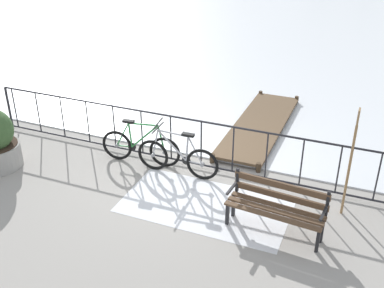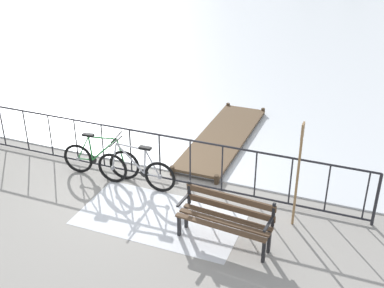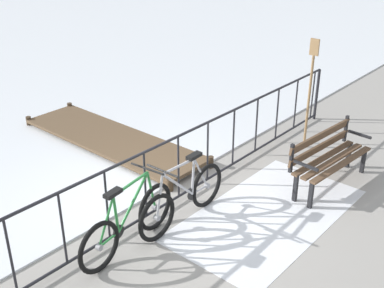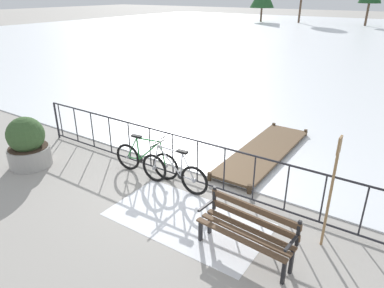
{
  "view_description": "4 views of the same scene",
  "coord_description": "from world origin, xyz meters",
  "px_view_note": "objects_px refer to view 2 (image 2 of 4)",
  "views": [
    {
      "loc": [
        3.32,
        -7.73,
        4.92
      ],
      "look_at": [
        0.45,
        -0.77,
        0.95
      ],
      "focal_mm": 44.06,
      "sensor_mm": 36.0,
      "label": 1
    },
    {
      "loc": [
        4.13,
        -7.78,
        5.18
      ],
      "look_at": [
        1.0,
        0.09,
        0.92
      ],
      "focal_mm": 45.31,
      "sensor_mm": 36.0,
      "label": 2
    },
    {
      "loc": [
        -4.24,
        -4.18,
        3.89
      ],
      "look_at": [
        0.76,
        0.11,
        0.75
      ],
      "focal_mm": 45.93,
      "sensor_mm": 36.0,
      "label": 3
    },
    {
      "loc": [
        3.99,
        -5.63,
        3.94
      ],
      "look_at": [
        0.2,
        -0.01,
        0.95
      ],
      "focal_mm": 32.53,
      "sensor_mm": 36.0,
      "label": 4
    }
  ],
  "objects_px": {
    "oar_upright": "(298,169)",
    "bicycle_second": "(101,160)",
    "park_bench": "(226,215)",
    "bicycle_near_railing": "(136,171)"
  },
  "relations": [
    {
      "from": "bicycle_near_railing",
      "to": "oar_upright",
      "type": "bearing_deg",
      "value": -1.79
    },
    {
      "from": "bicycle_second",
      "to": "oar_upright",
      "type": "distance_m",
      "value": 4.15
    },
    {
      "from": "park_bench",
      "to": "oar_upright",
      "type": "distance_m",
      "value": 1.46
    },
    {
      "from": "oar_upright",
      "to": "bicycle_near_railing",
      "type": "bearing_deg",
      "value": 178.21
    },
    {
      "from": "bicycle_near_railing",
      "to": "bicycle_second",
      "type": "relative_size",
      "value": 1.0
    },
    {
      "from": "oar_upright",
      "to": "bicycle_second",
      "type": "bearing_deg",
      "value": 176.83
    },
    {
      "from": "park_bench",
      "to": "oar_upright",
      "type": "height_order",
      "value": "oar_upright"
    },
    {
      "from": "bicycle_near_railing",
      "to": "oar_upright",
      "type": "distance_m",
      "value": 3.28
    },
    {
      "from": "park_bench",
      "to": "bicycle_second",
      "type": "bearing_deg",
      "value": 160.09
    },
    {
      "from": "oar_upright",
      "to": "park_bench",
      "type": "bearing_deg",
      "value": -137.43
    }
  ]
}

